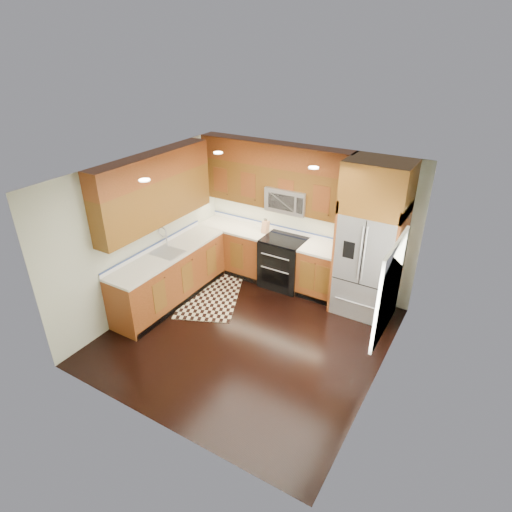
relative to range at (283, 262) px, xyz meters
The scene contains 16 objects.
ground 1.75m from the range, 81.47° to the right, with size 4.00×4.00×0.00m, color black.
wall_back 0.93m from the range, 53.04° to the left, with size 4.00×0.02×2.60m, color beige.
wall_left 2.56m from the range, 136.38° to the right, with size 0.02×4.00×2.60m, color beige.
wall_right 2.92m from the range, 36.55° to the right, with size 0.02×4.00×2.60m, color beige.
window 2.83m from the range, 33.39° to the right, with size 0.04×1.10×1.30m.
base_cabinets 1.25m from the range, 141.90° to the right, with size 2.85×3.00×0.90m.
countertop 1.16m from the range, 142.09° to the right, with size 2.86×3.01×0.04m.
upper_cabinets 1.89m from the range, 147.22° to the right, with size 2.85×3.00×1.15m.
range is the anchor object (origin of this frame).
microwave 1.20m from the range, 90.19° to the left, with size 0.76×0.40×0.42m.
refrigerator 1.76m from the range, ahead, with size 0.98×0.75×2.60m.
sink_faucet 2.13m from the range, 135.87° to the right, with size 0.54×0.44×0.37m.
rug 1.45m from the range, 133.76° to the right, with size 0.98×1.64×0.01m, color black.
knife_block 0.74m from the range, 167.87° to the left, with size 0.11×0.14×0.28m.
utensil_crock 1.15m from the range, 15.63° to the left, with size 0.14×0.14×0.31m.
cutting_board 1.12m from the range, ahead, with size 0.27×0.27×0.02m, color brown.
Camera 1 is at (2.86, -4.54, 4.24)m, focal length 30.00 mm.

